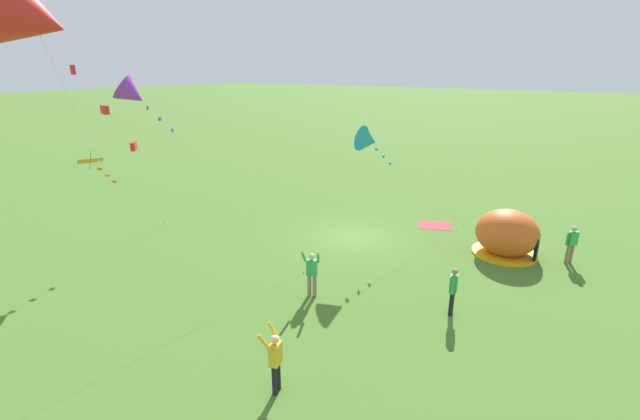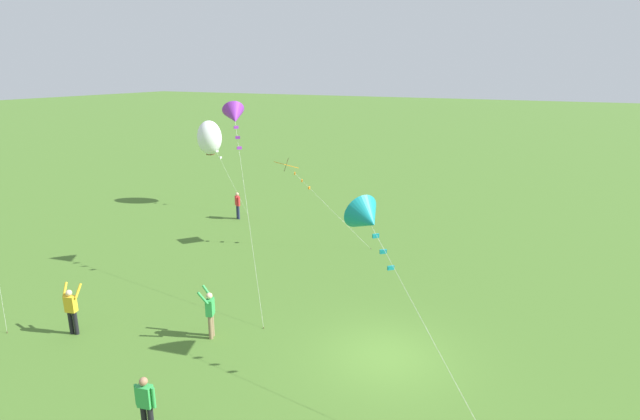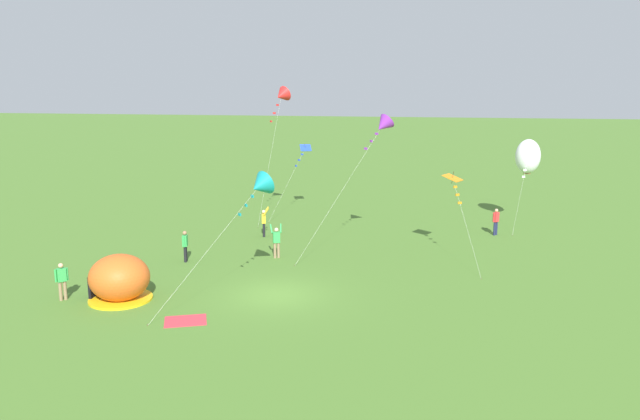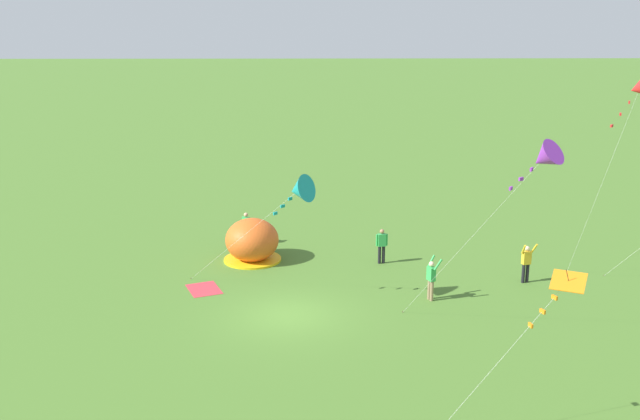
% 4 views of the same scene
% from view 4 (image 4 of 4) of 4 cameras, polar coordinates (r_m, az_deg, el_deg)
% --- Properties ---
extents(ground_plane, '(300.00, 300.00, 0.00)m').
position_cam_4_polar(ground_plane, '(30.47, -2.44, -8.02)').
color(ground_plane, '#477028').
extents(popup_tent, '(2.81, 2.81, 2.10)m').
position_cam_4_polar(popup_tent, '(36.57, -5.20, -2.36)').
color(popup_tent, '#D8591E').
rests_on(popup_tent, ground).
extents(picnic_blanket, '(2.06, 1.84, 0.01)m').
position_cam_4_polar(picnic_blanket, '(33.48, -8.83, -5.98)').
color(picnic_blanket, '#CC333D').
rests_on(picnic_blanket, ground).
extents(person_far_back, '(0.44, 0.45, 1.72)m').
position_cam_4_polar(person_far_back, '(39.01, -5.64, -1.28)').
color(person_far_back, '#8C7251').
rests_on(person_far_back, ground).
extents(person_with_toddler, '(0.31, 0.58, 1.72)m').
position_cam_4_polar(person_with_toddler, '(36.13, 4.72, -2.62)').
color(person_with_toddler, black).
rests_on(person_with_toddler, ground).
extents(person_arms_raised, '(0.57, 0.69, 1.89)m').
position_cam_4_polar(person_arms_raised, '(34.78, 15.45, -3.81)').
color(person_arms_raised, black).
rests_on(person_arms_raised, ground).
extents(person_flying_kite, '(0.71, 0.62, 1.89)m').
position_cam_4_polar(person_flying_kite, '(31.94, 8.47, -5.12)').
color(person_flying_kite, '#8C7251').
rests_on(person_flying_kite, ground).
extents(kite_purple, '(5.02, 4.72, 7.88)m').
position_cam_4_polar(kite_purple, '(25.63, 16.72, 3.83)').
color(kite_purple, silver).
rests_on(kite_purple, ground).
extents(kite_red, '(2.01, 2.67, 9.35)m').
position_cam_4_polar(kite_red, '(34.40, 23.19, 8.53)').
color(kite_red, silver).
rests_on(kite_red, ground).
extents(kite_teal, '(4.14, 5.81, 5.66)m').
position_cam_4_polar(kite_teal, '(29.69, -1.61, 1.53)').
color(kite_teal, silver).
rests_on(kite_teal, ground).
extents(kite_orange, '(2.12, 4.86, 4.81)m').
position_cam_4_polar(kite_orange, '(22.64, 18.03, -5.65)').
color(kite_orange, silver).
rests_on(kite_orange, ground).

